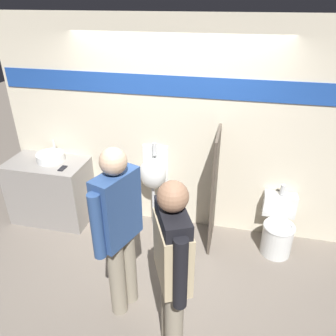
{
  "coord_description": "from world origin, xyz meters",
  "views": [
    {
      "loc": [
        0.75,
        -3.15,
        2.85
      ],
      "look_at": [
        0.0,
        0.17,
        1.05
      ],
      "focal_mm": 35.0,
      "sensor_mm": 36.0,
      "label": 1
    }
  ],
  "objects_px": {
    "urinal_near_counter": "(153,173)",
    "person_in_vest": "(172,263)",
    "sink_basin": "(51,157)",
    "cell_phone": "(63,168)",
    "toilet": "(278,230)",
    "person_with_lanyard": "(119,228)"
  },
  "relations": [
    {
      "from": "urinal_near_counter",
      "to": "person_in_vest",
      "type": "distance_m",
      "value": 1.84
    },
    {
      "from": "sink_basin",
      "to": "urinal_near_counter",
      "type": "relative_size",
      "value": 0.3
    },
    {
      "from": "cell_phone",
      "to": "urinal_near_counter",
      "type": "distance_m",
      "value": 1.16
    },
    {
      "from": "cell_phone",
      "to": "toilet",
      "type": "height_order",
      "value": "cell_phone"
    },
    {
      "from": "person_in_vest",
      "to": "sink_basin",
      "type": "bearing_deg",
      "value": 26.39
    },
    {
      "from": "cell_phone",
      "to": "urinal_near_counter",
      "type": "height_order",
      "value": "urinal_near_counter"
    },
    {
      "from": "sink_basin",
      "to": "cell_phone",
      "type": "relative_size",
      "value": 2.59
    },
    {
      "from": "sink_basin",
      "to": "urinal_near_counter",
      "type": "distance_m",
      "value": 1.4
    },
    {
      "from": "urinal_near_counter",
      "to": "toilet",
      "type": "bearing_deg",
      "value": -5.64
    },
    {
      "from": "person_in_vest",
      "to": "toilet",
      "type": "bearing_deg",
      "value": -57.37
    },
    {
      "from": "cell_phone",
      "to": "person_with_lanyard",
      "type": "bearing_deg",
      "value": -42.96
    },
    {
      "from": "sink_basin",
      "to": "person_in_vest",
      "type": "height_order",
      "value": "person_in_vest"
    },
    {
      "from": "sink_basin",
      "to": "cell_phone",
      "type": "distance_m",
      "value": 0.33
    },
    {
      "from": "cell_phone",
      "to": "person_in_vest",
      "type": "height_order",
      "value": "person_in_vest"
    },
    {
      "from": "person_in_vest",
      "to": "cell_phone",
      "type": "bearing_deg",
      "value": 25.72
    },
    {
      "from": "toilet",
      "to": "urinal_near_counter",
      "type": "bearing_deg",
      "value": 174.36
    },
    {
      "from": "toilet",
      "to": "person_in_vest",
      "type": "distance_m",
      "value": 1.99
    },
    {
      "from": "urinal_near_counter",
      "to": "person_with_lanyard",
      "type": "height_order",
      "value": "person_with_lanyard"
    },
    {
      "from": "cell_phone",
      "to": "person_with_lanyard",
      "type": "distance_m",
      "value": 1.61
    },
    {
      "from": "sink_basin",
      "to": "person_with_lanyard",
      "type": "relative_size",
      "value": 0.2
    },
    {
      "from": "person_in_vest",
      "to": "urinal_near_counter",
      "type": "bearing_deg",
      "value": -4.89
    },
    {
      "from": "urinal_near_counter",
      "to": "toilet",
      "type": "height_order",
      "value": "urinal_near_counter"
    }
  ]
}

